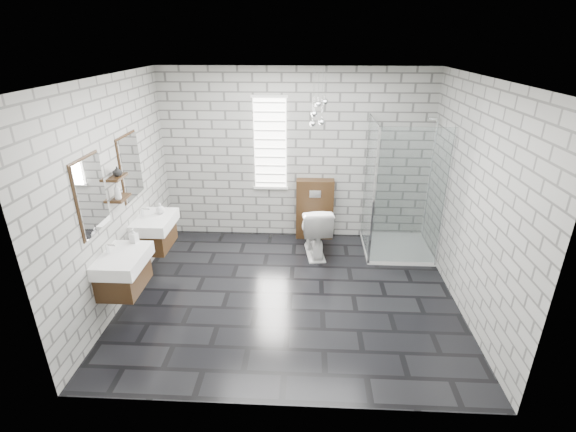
# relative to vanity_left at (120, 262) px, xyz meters

# --- Properties ---
(floor) EXTENTS (4.20, 3.60, 0.02)m
(floor) POSITION_rel_vanity_left_xyz_m (1.91, 0.58, -0.77)
(floor) COLOR black
(floor) RESTS_ON ground
(ceiling) EXTENTS (4.20, 3.60, 0.02)m
(ceiling) POSITION_rel_vanity_left_xyz_m (1.91, 0.58, 1.95)
(ceiling) COLOR white
(ceiling) RESTS_ON wall_back
(wall_back) EXTENTS (4.20, 0.02, 2.70)m
(wall_back) POSITION_rel_vanity_left_xyz_m (1.91, 2.39, 0.59)
(wall_back) COLOR #A1A19C
(wall_back) RESTS_ON floor
(wall_front) EXTENTS (4.20, 0.02, 2.70)m
(wall_front) POSITION_rel_vanity_left_xyz_m (1.91, -1.23, 0.59)
(wall_front) COLOR #A1A19C
(wall_front) RESTS_ON floor
(wall_left) EXTENTS (0.02, 3.60, 2.70)m
(wall_left) POSITION_rel_vanity_left_xyz_m (-0.20, 0.58, 0.59)
(wall_left) COLOR #A1A19C
(wall_left) RESTS_ON floor
(wall_right) EXTENTS (0.02, 3.60, 2.70)m
(wall_right) POSITION_rel_vanity_left_xyz_m (4.02, 0.58, 0.59)
(wall_right) COLOR #A1A19C
(wall_right) RESTS_ON floor
(vanity_left) EXTENTS (0.47, 0.70, 1.57)m
(vanity_left) POSITION_rel_vanity_left_xyz_m (0.00, 0.00, 0.00)
(vanity_left) COLOR #3C2612
(vanity_left) RESTS_ON wall_left
(vanity_right) EXTENTS (0.47, 0.70, 1.57)m
(vanity_right) POSITION_rel_vanity_left_xyz_m (0.00, 1.05, 0.00)
(vanity_right) COLOR #3C2612
(vanity_right) RESTS_ON wall_left
(shelf_lower) EXTENTS (0.14, 0.30, 0.03)m
(shelf_lower) POSITION_rel_vanity_left_xyz_m (-0.12, 0.53, 0.56)
(shelf_lower) COLOR #3C2612
(shelf_lower) RESTS_ON wall_left
(shelf_upper) EXTENTS (0.14, 0.30, 0.03)m
(shelf_upper) POSITION_rel_vanity_left_xyz_m (-0.12, 0.53, 0.82)
(shelf_upper) COLOR #3C2612
(shelf_upper) RESTS_ON wall_left
(window) EXTENTS (0.56, 0.05, 1.48)m
(window) POSITION_rel_vanity_left_xyz_m (1.51, 2.36, 0.79)
(window) COLOR white
(window) RESTS_ON wall_back
(cistern_panel) EXTENTS (0.60, 0.20, 1.00)m
(cistern_panel) POSITION_rel_vanity_left_xyz_m (2.23, 2.28, -0.26)
(cistern_panel) COLOR #3C2612
(cistern_panel) RESTS_ON floor
(flush_plate) EXTENTS (0.18, 0.01, 0.12)m
(flush_plate) POSITION_rel_vanity_left_xyz_m (2.23, 2.18, 0.04)
(flush_plate) COLOR silver
(flush_plate) RESTS_ON cistern_panel
(shower_enclosure) EXTENTS (1.00, 1.00, 2.03)m
(shower_enclosure) POSITION_rel_vanity_left_xyz_m (3.41, 1.77, -0.25)
(shower_enclosure) COLOR white
(shower_enclosure) RESTS_ON floor
(pendant_cluster) EXTENTS (0.25, 0.21, 0.80)m
(pendant_cluster) POSITION_rel_vanity_left_xyz_m (2.23, 1.95, 1.35)
(pendant_cluster) COLOR silver
(pendant_cluster) RESTS_ON ceiling
(toilet) EXTENTS (0.55, 0.84, 0.80)m
(toilet) POSITION_rel_vanity_left_xyz_m (2.23, 1.71, -0.36)
(toilet) COLOR white
(toilet) RESTS_ON floor
(soap_bottle_a) EXTENTS (0.10, 0.10, 0.18)m
(soap_bottle_a) POSITION_rel_vanity_left_xyz_m (0.07, 0.30, 0.18)
(soap_bottle_a) COLOR #B2B2B2
(soap_bottle_a) RESTS_ON vanity_left
(soap_bottle_b) EXTENTS (0.14, 0.14, 0.15)m
(soap_bottle_b) POSITION_rel_vanity_left_xyz_m (0.09, 1.17, 0.17)
(soap_bottle_b) COLOR #B2B2B2
(soap_bottle_b) RESTS_ON vanity_right
(soap_bottle_c) EXTENTS (0.08, 0.08, 0.20)m
(soap_bottle_c) POSITION_rel_vanity_left_xyz_m (-0.11, 0.45, 0.68)
(soap_bottle_c) COLOR #B2B2B2
(soap_bottle_c) RESTS_ON shelf_lower
(vase) EXTENTS (0.12, 0.12, 0.11)m
(vase) POSITION_rel_vanity_left_xyz_m (-0.11, 0.54, 0.90)
(vase) COLOR #B2B2B2
(vase) RESTS_ON shelf_upper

